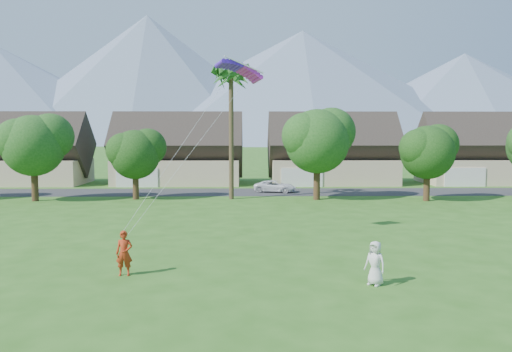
{
  "coord_description": "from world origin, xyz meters",
  "views": [
    {
      "loc": [
        -0.49,
        -18.28,
        6.26
      ],
      "look_at": [
        0.0,
        10.0,
        3.8
      ],
      "focal_mm": 35.0,
      "sensor_mm": 36.0,
      "label": 1
    }
  ],
  "objects_px": {
    "watcher": "(375,263)",
    "parked_car": "(275,186)",
    "kite_flyer": "(124,253)",
    "parafoil_kite": "(240,68)"
  },
  "relations": [
    {
      "from": "kite_flyer",
      "to": "watcher",
      "type": "xyz_separation_m",
      "value": [
        10.65,
        -1.56,
        -0.08
      ]
    },
    {
      "from": "kite_flyer",
      "to": "parked_car",
      "type": "xyz_separation_m",
      "value": [
        8.35,
        30.73,
        -0.38
      ]
    },
    {
      "from": "watcher",
      "to": "parked_car",
      "type": "relative_size",
      "value": 0.42
    },
    {
      "from": "kite_flyer",
      "to": "parked_car",
      "type": "distance_m",
      "value": 31.84
    },
    {
      "from": "parked_car",
      "to": "parafoil_kite",
      "type": "height_order",
      "value": "parafoil_kite"
    },
    {
      "from": "watcher",
      "to": "kite_flyer",
      "type": "bearing_deg",
      "value": -144.88
    },
    {
      "from": "watcher",
      "to": "parked_car",
      "type": "distance_m",
      "value": 32.37
    },
    {
      "from": "kite_flyer",
      "to": "watcher",
      "type": "bearing_deg",
      "value": -10.9
    },
    {
      "from": "kite_flyer",
      "to": "parafoil_kite",
      "type": "bearing_deg",
      "value": 53.19
    },
    {
      "from": "parafoil_kite",
      "to": "parked_car",
      "type": "bearing_deg",
      "value": 57.03
    }
  ]
}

